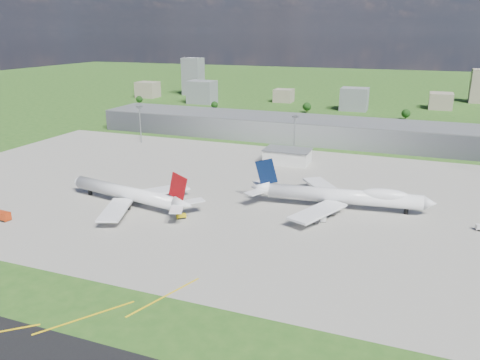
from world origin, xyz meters
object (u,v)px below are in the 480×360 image
(tug_yellow, at_px, (181,216))
(airliner_red_twin, at_px, (130,194))
(van_white_near, at_px, (323,217))
(fire_truck, at_px, (1,216))
(airliner_blue_quad, at_px, (343,196))

(tug_yellow, bearing_deg, airliner_red_twin, 127.48)
(van_white_near, bearing_deg, fire_truck, 95.84)
(airliner_red_twin, bearing_deg, van_white_near, -160.81)
(airliner_blue_quad, relative_size, tug_yellow, 17.89)
(tug_yellow, xyz_separation_m, van_white_near, (55.76, 19.16, 0.42))
(airliner_blue_quad, bearing_deg, van_white_near, -115.61)
(airliner_red_twin, distance_m, fire_truck, 52.66)
(van_white_near, bearing_deg, airliner_red_twin, 83.90)
(airliner_red_twin, distance_m, tug_yellow, 29.96)
(airliner_blue_quad, bearing_deg, airliner_red_twin, -168.49)
(airliner_red_twin, height_order, airliner_blue_quad, airliner_blue_quad)
(airliner_red_twin, bearing_deg, tug_yellow, 178.64)
(airliner_red_twin, xyz_separation_m, fire_truck, (-39.99, -34.10, -3.39))
(airliner_blue_quad, bearing_deg, fire_truck, -160.57)
(tug_yellow, bearing_deg, fire_truck, 161.36)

